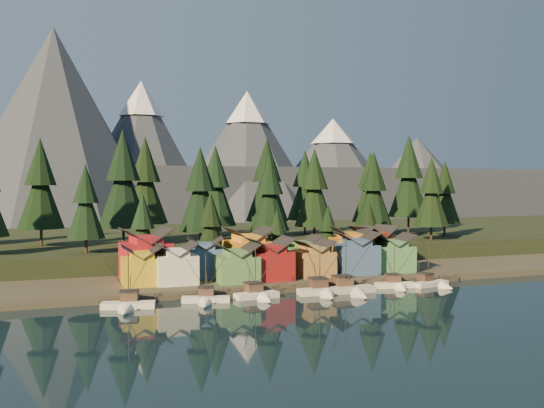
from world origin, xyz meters
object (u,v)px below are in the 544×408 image
object	(u,v)px
house_front_0	(142,264)
boat_3	(323,284)
house_front_1	(176,262)
boat_5	(397,279)
boat_4	(350,283)
boat_0	(127,298)
boat_6	(434,278)
house_back_0	(146,252)
boat_2	(259,288)
boat_1	(206,293)
house_back_1	(205,256)

from	to	relation	value
house_front_0	boat_3	bearing A→B (deg)	-21.80
house_front_1	boat_5	bearing A→B (deg)	-15.56
boat_4	house_front_0	xyz separation A→B (m)	(-39.27, 16.84, 3.64)
boat_0	boat_5	world-z (taller)	boat_0
boat_5	boat_4	bearing A→B (deg)	-156.56
boat_6	house_front_1	xyz separation A→B (m)	(-53.48, 14.53, 4.15)
boat_0	boat_6	bearing A→B (deg)	14.54
boat_6	house_back_0	size ratio (longest dim) A/B	0.91
house_front_1	house_back_0	xyz separation A→B (m)	(-4.79, 8.96, 1.28)
boat_3	boat_4	size ratio (longest dim) A/B	0.92
boat_2	boat_3	world-z (taller)	boat_3
boat_2	boat_0	bearing A→B (deg)	176.24
boat_6	house_front_1	size ratio (longest dim) A/B	1.17
boat_1	boat_6	xyz separation A→B (m)	(50.83, 0.14, 0.06)
boat_4	house_front_1	xyz separation A→B (m)	(-32.46, 15.84, 3.84)
house_back_1	boat_6	bearing A→B (deg)	-12.54
boat_5	house_front_1	world-z (taller)	house_front_1
boat_1	boat_4	size ratio (longest dim) A/B	0.77
boat_1	boat_4	bearing A→B (deg)	14.44
house_front_0	house_back_0	world-z (taller)	house_back_0
boat_6	house_back_1	xyz separation A→B (m)	(-45.44, 21.69, 4.27)
boat_1	house_back_0	size ratio (longest dim) A/B	0.91
house_front_0	house_front_1	world-z (taller)	house_front_1
boat_2	boat_1	bearing A→B (deg)	175.58
boat_0	house_back_0	bearing A→B (deg)	87.78
boat_3	boat_5	distance (m)	18.50
house_back_0	boat_5	bearing A→B (deg)	-28.58
boat_1	boat_6	bearing A→B (deg)	16.85
house_front_1	house_back_0	size ratio (longest dim) A/B	0.78
boat_5	house_back_0	world-z (taller)	house_back_0
boat_5	house_front_0	xyz separation A→B (m)	(-51.76, 14.29, 3.90)
house_front_1	house_back_0	distance (m)	10.24
boat_0	house_front_0	xyz separation A→B (m)	(4.97, 16.34, 3.79)
boat_0	boat_1	world-z (taller)	boat_0
boat_3	boat_4	world-z (taller)	boat_4
house_front_1	boat_0	bearing A→B (deg)	-126.59
boat_1	boat_6	distance (m)	50.83
house_back_0	boat_0	bearing A→B (deg)	-110.51
boat_4	house_front_1	distance (m)	36.33
house_front_0	house_front_1	bearing A→B (deg)	-4.23
boat_1	boat_4	xyz separation A→B (m)	(29.81, -1.17, 0.37)
boat_5	house_front_0	world-z (taller)	house_front_0
boat_6	house_back_0	distance (m)	63.06
house_front_0	house_back_0	xyz separation A→B (m)	(2.02, 7.97, 1.49)
house_front_0	boat_1	bearing A→B (deg)	-54.78
boat_0	boat_6	size ratio (longest dim) A/B	1.09
boat_0	house_front_1	xyz separation A→B (m)	(11.77, 15.34, 3.99)
boat_6	house_back_1	distance (m)	50.53
boat_4	house_back_1	world-z (taller)	boat_4
boat_6	house_back_1	size ratio (longest dim) A/B	1.06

